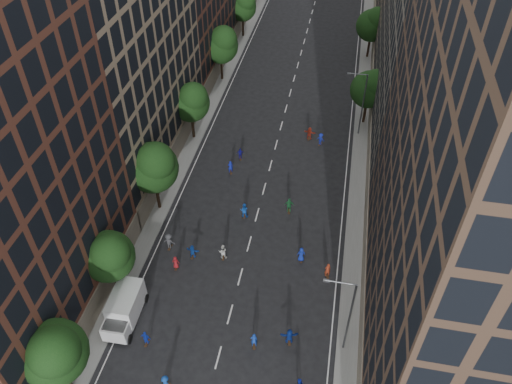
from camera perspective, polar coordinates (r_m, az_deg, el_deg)
ground at (r=66.27m, az=2.25°, el=5.17°), size 240.00×240.00×0.00m
sidewalk_left at (r=74.52m, az=-6.07°, el=9.65°), size 4.00×105.00×0.15m
sidewalk_right at (r=72.06m, az=12.77°, el=7.53°), size 4.00×105.00×0.15m
bldg_left_b at (r=58.95m, az=-17.62°, el=17.50°), size 14.00×26.00×34.00m
bldg_right_a at (r=36.89m, az=26.58°, el=0.77°), size 14.00×30.00×36.00m
bldg_right_b at (r=62.17m, az=21.75°, el=17.26°), size 14.00×28.00×33.00m
tree_left_0 at (r=41.84m, az=-22.09°, el=-16.63°), size 5.20×5.20×8.83m
tree_left_1 at (r=46.97m, az=-16.43°, el=-6.96°), size 4.80×4.80×8.21m
tree_left_2 at (r=54.09m, az=-11.63°, el=2.94°), size 5.60×5.60×9.45m
tree_left_3 at (r=65.07m, az=-7.41°, el=10.27°), size 5.00×5.00×8.58m
tree_left_4 at (r=78.39m, az=-3.98°, el=16.54°), size 5.40×5.40×9.08m
tree_left_5 at (r=92.84m, az=-1.45°, el=20.52°), size 4.80×4.80×8.33m
tree_right_a at (r=69.43m, az=12.96°, el=11.53°), size 5.00×5.00×8.39m
tree_right_b at (r=87.25m, az=13.29°, el=18.21°), size 5.20×5.20×8.83m
streetlamp_near at (r=42.46m, az=10.41°, el=-13.50°), size 2.64×0.22×9.06m
streetlamp_far at (r=67.15m, az=11.97°, el=10.11°), size 2.64×0.22×9.06m
cargo_van at (r=48.02m, az=-14.84°, el=-12.77°), size 2.68×5.51×2.90m
skater_1 at (r=45.52m, az=-0.23°, el=-16.59°), size 0.69×0.52×1.71m
skater_3 at (r=44.30m, az=-10.28°, el=-20.66°), size 1.16×0.88×1.60m
skater_4 at (r=46.70m, az=-12.47°, el=-15.99°), size 0.98×0.48×1.62m
skater_5 at (r=45.80m, az=3.84°, el=-16.15°), size 1.69×0.90×1.74m
skater_6 at (r=51.43m, az=-9.16°, el=-7.98°), size 0.77×0.54×1.50m
skater_7 at (r=50.54m, az=8.18°, el=-8.83°), size 0.74×0.64×1.72m
skater_8 at (r=51.64m, az=-3.82°, el=-6.84°), size 0.95×0.79×1.78m
skater_9 at (r=53.17m, az=-9.90°, el=-5.61°), size 1.29×0.81×1.92m
skater_10 at (r=56.31m, az=3.82°, el=-1.57°), size 1.18×0.59×1.94m
skater_11 at (r=52.12m, az=-7.27°, el=-6.77°), size 1.50×0.63×1.56m
skater_12 at (r=51.53m, az=5.19°, el=-7.14°), size 0.92×0.67×1.73m
skater_13 at (r=61.60m, az=-2.94°, el=2.86°), size 0.73×0.60×1.72m
skater_14 at (r=55.67m, az=-1.37°, el=-2.12°), size 0.95×0.76×1.89m
skater_15 at (r=66.72m, az=7.39°, el=5.99°), size 1.23×0.96×1.67m
skater_16 at (r=63.78m, az=-1.80°, el=4.37°), size 0.96×0.58×1.54m
skater_17 at (r=67.52m, az=6.13°, el=6.66°), size 1.69×0.77×1.76m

